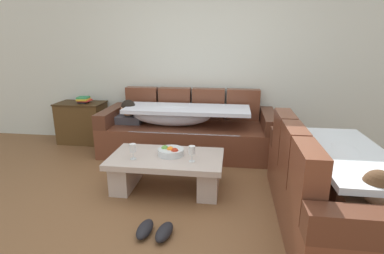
{
  "coord_description": "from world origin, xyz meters",
  "views": [
    {
      "loc": [
        0.5,
        -2.45,
        1.56
      ],
      "look_at": [
        0.03,
        1.04,
        0.55
      ],
      "focal_mm": 28.07,
      "sensor_mm": 36.0,
      "label": 1
    }
  ],
  "objects_px": {
    "fruit_bowl": "(171,152)",
    "wine_glass_near_left": "(133,149)",
    "book_stack_on_cabinet": "(84,100)",
    "wine_glass_near_right": "(192,151)",
    "couch_along_wall": "(185,130)",
    "pair_of_shoes": "(155,231)",
    "coffee_table": "(167,168)",
    "couch_near_window": "(333,189)",
    "side_cabinet": "(82,122)"
  },
  "relations": [
    {
      "from": "coffee_table",
      "to": "book_stack_on_cabinet",
      "type": "relative_size",
      "value": 5.27
    },
    {
      "from": "fruit_bowl",
      "to": "side_cabinet",
      "type": "height_order",
      "value": "side_cabinet"
    },
    {
      "from": "fruit_bowl",
      "to": "book_stack_on_cabinet",
      "type": "distance_m",
      "value": 2.14
    },
    {
      "from": "book_stack_on_cabinet",
      "to": "couch_near_window",
      "type": "bearing_deg",
      "value": -30.06
    },
    {
      "from": "couch_along_wall",
      "to": "coffee_table",
      "type": "bearing_deg",
      "value": -91.28
    },
    {
      "from": "fruit_bowl",
      "to": "wine_glass_near_left",
      "type": "relative_size",
      "value": 1.69
    },
    {
      "from": "pair_of_shoes",
      "to": "couch_near_window",
      "type": "bearing_deg",
      "value": 14.06
    },
    {
      "from": "coffee_table",
      "to": "fruit_bowl",
      "type": "height_order",
      "value": "fruit_bowl"
    },
    {
      "from": "couch_along_wall",
      "to": "couch_near_window",
      "type": "xyz_separation_m",
      "value": [
        1.54,
        -1.6,
        0.01
      ]
    },
    {
      "from": "couch_along_wall",
      "to": "wine_glass_near_left",
      "type": "bearing_deg",
      "value": -105.22
    },
    {
      "from": "wine_glass_near_right",
      "to": "couch_near_window",
      "type": "bearing_deg",
      "value": -15.1
    },
    {
      "from": "pair_of_shoes",
      "to": "coffee_table",
      "type": "bearing_deg",
      "value": 95.12
    },
    {
      "from": "couch_near_window",
      "to": "book_stack_on_cabinet",
      "type": "bearing_deg",
      "value": 59.94
    },
    {
      "from": "pair_of_shoes",
      "to": "couch_along_wall",
      "type": "bearing_deg",
      "value": 91.41
    },
    {
      "from": "fruit_bowl",
      "to": "coffee_table",
      "type": "bearing_deg",
      "value": -139.25
    },
    {
      "from": "coffee_table",
      "to": "pair_of_shoes",
      "type": "height_order",
      "value": "coffee_table"
    },
    {
      "from": "couch_along_wall",
      "to": "coffee_table",
      "type": "distance_m",
      "value": 1.15
    },
    {
      "from": "coffee_table",
      "to": "wine_glass_near_left",
      "type": "relative_size",
      "value": 7.23
    },
    {
      "from": "couch_along_wall",
      "to": "side_cabinet",
      "type": "relative_size",
      "value": 3.35
    },
    {
      "from": "fruit_bowl",
      "to": "side_cabinet",
      "type": "distance_m",
      "value": 2.17
    },
    {
      "from": "side_cabinet",
      "to": "book_stack_on_cabinet",
      "type": "relative_size",
      "value": 3.16
    },
    {
      "from": "coffee_table",
      "to": "side_cabinet",
      "type": "distance_m",
      "value": 2.16
    },
    {
      "from": "wine_glass_near_right",
      "to": "side_cabinet",
      "type": "distance_m",
      "value": 2.46
    },
    {
      "from": "book_stack_on_cabinet",
      "to": "wine_glass_near_right",
      "type": "bearing_deg",
      "value": -38.19
    },
    {
      "from": "coffee_table",
      "to": "book_stack_on_cabinet",
      "type": "xyz_separation_m",
      "value": [
        -1.6,
        1.38,
        0.45
      ]
    },
    {
      "from": "book_stack_on_cabinet",
      "to": "wine_glass_near_left",
      "type": "bearing_deg",
      "value": -49.65
    },
    {
      "from": "side_cabinet",
      "to": "book_stack_on_cabinet",
      "type": "xyz_separation_m",
      "value": [
        0.06,
        0.0,
        0.37
      ]
    },
    {
      "from": "wine_glass_near_left",
      "to": "pair_of_shoes",
      "type": "xyz_separation_m",
      "value": [
        0.4,
        -0.7,
        -0.45
      ]
    },
    {
      "from": "wine_glass_near_left",
      "to": "wine_glass_near_right",
      "type": "height_order",
      "value": "same"
    },
    {
      "from": "couch_near_window",
      "to": "fruit_bowl",
      "type": "bearing_deg",
      "value": 72.18
    },
    {
      "from": "fruit_bowl",
      "to": "wine_glass_near_left",
      "type": "xyz_separation_m",
      "value": [
        -0.36,
        -0.16,
        0.08
      ]
    },
    {
      "from": "wine_glass_near_right",
      "to": "couch_along_wall",
      "type": "bearing_deg",
      "value": 101.85
    },
    {
      "from": "couch_along_wall",
      "to": "book_stack_on_cabinet",
      "type": "height_order",
      "value": "couch_along_wall"
    },
    {
      "from": "pair_of_shoes",
      "to": "wine_glass_near_right",
      "type": "bearing_deg",
      "value": 73.22
    },
    {
      "from": "coffee_table",
      "to": "book_stack_on_cabinet",
      "type": "bearing_deg",
      "value": 139.31
    },
    {
      "from": "side_cabinet",
      "to": "pair_of_shoes",
      "type": "distance_m",
      "value": 2.82
    },
    {
      "from": "couch_along_wall",
      "to": "book_stack_on_cabinet",
      "type": "bearing_deg",
      "value": 172.07
    },
    {
      "from": "couch_near_window",
      "to": "wine_glass_near_left",
      "type": "bearing_deg",
      "value": 80.18
    },
    {
      "from": "book_stack_on_cabinet",
      "to": "pair_of_shoes",
      "type": "height_order",
      "value": "book_stack_on_cabinet"
    },
    {
      "from": "couch_along_wall",
      "to": "pair_of_shoes",
      "type": "distance_m",
      "value": 2.0
    },
    {
      "from": "coffee_table",
      "to": "fruit_bowl",
      "type": "relative_size",
      "value": 4.29
    },
    {
      "from": "fruit_bowl",
      "to": "couch_near_window",
      "type": "bearing_deg",
      "value": -17.82
    },
    {
      "from": "couch_near_window",
      "to": "wine_glass_near_right",
      "type": "bearing_deg",
      "value": 74.9
    },
    {
      "from": "side_cabinet",
      "to": "pair_of_shoes",
      "type": "relative_size",
      "value": 2.27
    },
    {
      "from": "coffee_table",
      "to": "wine_glass_near_right",
      "type": "bearing_deg",
      "value": -20.96
    },
    {
      "from": "couch_along_wall",
      "to": "fruit_bowl",
      "type": "height_order",
      "value": "couch_along_wall"
    },
    {
      "from": "coffee_table",
      "to": "wine_glass_near_right",
      "type": "distance_m",
      "value": 0.4
    },
    {
      "from": "wine_glass_near_left",
      "to": "book_stack_on_cabinet",
      "type": "bearing_deg",
      "value": 130.35
    },
    {
      "from": "couch_along_wall",
      "to": "pair_of_shoes",
      "type": "xyz_separation_m",
      "value": [
        0.05,
        -1.98,
        -0.28
      ]
    },
    {
      "from": "wine_glass_near_right",
      "to": "side_cabinet",
      "type": "bearing_deg",
      "value": 142.72
    }
  ]
}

